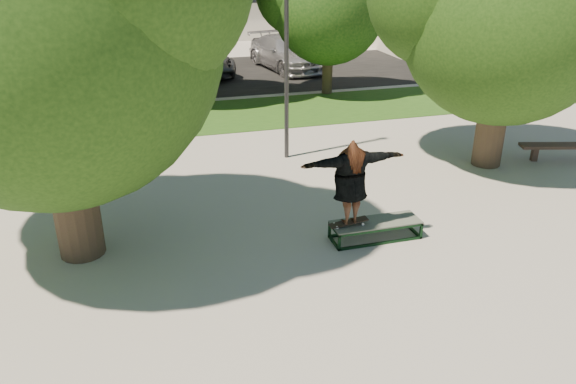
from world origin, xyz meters
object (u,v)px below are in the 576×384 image
object	(u,v)px
tree_left	(37,13)
car_dark	(184,58)
car_grey	(200,59)
lamppost	(286,41)
grind_box	(375,230)
tree_right	(504,5)
car_silver_b	(286,53)
car_silver_a	(68,72)

from	to	relation	value
tree_left	car_dark	distance (m)	16.09
tree_left	car_grey	bearing A→B (deg)	73.67
lamppost	grind_box	xyz separation A→B (m)	(0.43, -5.00, -2.96)
tree_right	lamppost	distance (m)	5.36
grind_box	car_dark	bearing A→B (deg)	96.76
tree_left	car_silver_b	bearing A→B (deg)	61.04
tree_left	lamppost	bearing A→B (deg)	36.42
tree_left	car_grey	size ratio (longest dim) A/B	1.50
car_silver_a	car_silver_b	bearing A→B (deg)	1.20
car_silver_a	car_dark	distance (m)	5.07
car_grey	car_silver_b	xyz separation A→B (m)	(4.01, 0.00, 0.09)
tree_right	grind_box	bearing A→B (deg)	-145.48
tree_left	lamppost	distance (m)	6.70
car_silver_a	car_dark	xyz separation A→B (m)	(4.78, 1.70, 0.03)
grind_box	car_grey	bearing A→B (deg)	94.19
car_silver_b	lamppost	bearing A→B (deg)	-115.77
car_grey	car_silver_b	distance (m)	4.01
lamppost	car_silver_b	xyz separation A→B (m)	(3.23, 11.50, -2.40)
tree_left	lamppost	world-z (taller)	tree_left
car_silver_a	car_grey	size ratio (longest dim) A/B	0.95
tree_right	car_dark	bearing A→B (deg)	115.88
car_silver_b	car_silver_a	bearing A→B (deg)	-178.81
grind_box	car_grey	size ratio (longest dim) A/B	0.38
car_dark	car_grey	bearing A→B (deg)	20.99
lamppost	car_grey	size ratio (longest dim) A/B	1.29
tree_left	car_silver_b	world-z (taller)	tree_left
tree_right	grind_box	distance (m)	6.70
car_grey	car_silver_a	bearing A→B (deg)	-169.17
grind_box	car_silver_a	distance (m)	16.09
tree_left	car_silver_b	distance (m)	17.99
lamppost	car_dark	world-z (taller)	lamppost
tree_left	car_silver_a	size ratio (longest dim) A/B	1.58
tree_left	grind_box	bearing A→B (deg)	-10.82
tree_left	tree_right	size ratio (longest dim) A/B	1.09
car_silver_a	car_grey	bearing A→B (deg)	8.93
tree_right	grind_box	size ratio (longest dim) A/B	3.62
car_silver_b	car_grey	bearing A→B (deg)	169.94
grind_box	car_grey	world-z (taller)	car_grey
lamppost	grind_box	bearing A→B (deg)	-85.06
grind_box	car_silver_b	size ratio (longest dim) A/B	0.35
car_silver_a	car_silver_b	world-z (taller)	car_silver_a
tree_left	car_silver_a	xyz separation A→B (m)	(-0.99, 13.51, -3.65)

